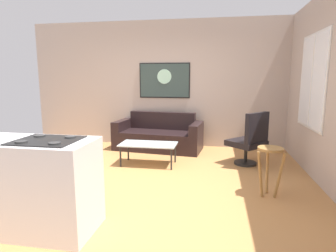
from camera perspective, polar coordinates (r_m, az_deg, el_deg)
ground at (r=4.36m, az=-5.72°, el=-11.26°), size 6.40×6.40×0.04m
back_wall at (r=6.44m, az=-0.06°, el=8.49°), size 6.40×0.05×2.80m
right_wall at (r=4.48m, az=29.83°, el=6.71°), size 0.05×6.40×2.80m
couch at (r=6.13m, az=-1.88°, el=-2.19°), size 1.93×0.99×0.79m
coffee_table at (r=5.02m, az=-3.99°, el=-3.92°), size 1.00×0.52×0.39m
armchair at (r=5.16m, az=16.30°, el=-2.67°), size 0.78×0.78×0.96m
bar_stool at (r=3.88m, az=19.97°, el=-6.24°), size 0.37×0.36×0.65m
kitchen_counter at (r=3.23m, az=-26.50°, el=-10.60°), size 1.37×0.62×0.96m
wall_painting at (r=6.41m, az=-0.72°, el=9.22°), size 1.15×0.03×0.78m
window at (r=5.03m, az=27.19°, el=8.03°), size 0.03×1.22×1.50m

